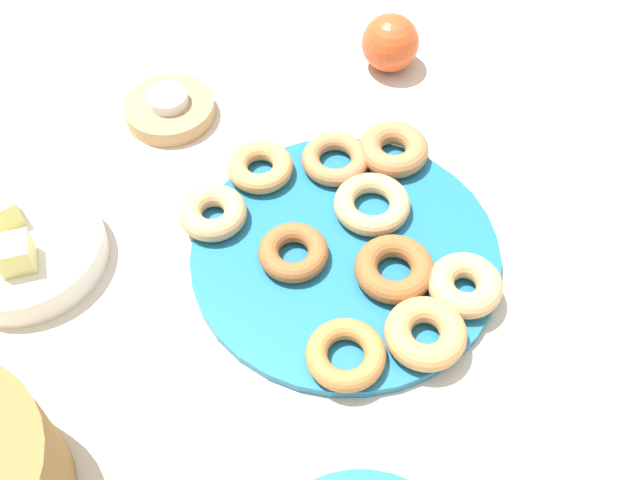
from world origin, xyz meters
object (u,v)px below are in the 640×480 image
object	(u,v)px
donut_9	(393,149)
candle_holder	(170,109)
apple	(390,43)
donut_1	(213,213)
donut_6	(260,167)
donut_3	(394,269)
donut_plate	(345,253)
donut_5	(465,285)
tealight	(168,99)
donut_2	(425,333)
donut_8	(335,159)
melon_chunk_left	(15,254)
fruit_bowl	(24,250)
donut_4	(346,355)
donut_0	(293,252)
donut_7	(372,204)

from	to	relation	value
donut_9	candle_holder	size ratio (longest dim) A/B	0.74
candle_holder	apple	xyz separation A→B (m)	(0.01, -0.31, 0.03)
donut_1	donut_6	xyz separation A→B (m)	(0.05, -0.07, -0.00)
donut_3	donut_6	size ratio (longest dim) A/B	1.10
donut_plate	donut_1	bearing A→B (deg)	57.59
donut_5	tealight	bearing A→B (deg)	34.28
donut_3	donut_2	bearing A→B (deg)	-178.11
donut_8	melon_chunk_left	bearing A→B (deg)	98.77
donut_8	donut_9	size ratio (longest dim) A/B	0.95
fruit_bowl	donut_1	bearing A→B (deg)	-93.99
donut_5	donut_plate	bearing A→B (deg)	48.91
donut_2	donut_4	distance (m)	0.09
donut_3	donut_5	world-z (taller)	donut_5
fruit_bowl	melon_chunk_left	bearing A→B (deg)	180.00
donut_1	donut_6	distance (m)	0.09
donut_4	donut_9	bearing A→B (deg)	-29.66
donut_3	donut_0	bearing A→B (deg)	61.47
donut_6	apple	bearing A→B (deg)	-54.80
donut_5	donut_8	size ratio (longest dim) A/B	0.98
donut_5	fruit_bowl	xyz separation A→B (m)	(0.19, 0.45, -0.01)
donut_2	candle_holder	xyz separation A→B (m)	(0.42, 0.19, -0.02)
donut_0	donut_5	bearing A→B (deg)	-120.50
donut_2	tealight	world-z (taller)	donut_2
donut_8	apple	distance (m)	0.22
donut_5	melon_chunk_left	xyz separation A→B (m)	(0.16, 0.45, 0.03)
donut_2	donut_5	bearing A→B (deg)	-55.66
donut_1	donut_2	world-z (taller)	donut_2
donut_0	candle_holder	xyz separation A→B (m)	(0.28, 0.09, -0.01)
donut_0	donut_7	world-z (taller)	donut_7
donut_9	fruit_bowl	size ratio (longest dim) A/B	0.48
tealight	donut_9	bearing A→B (deg)	-123.46
donut_2	apple	bearing A→B (deg)	-15.19
donut_1	melon_chunk_left	world-z (taller)	melon_chunk_left
donut_8	candle_holder	size ratio (longest dim) A/B	0.70
fruit_bowl	apple	world-z (taller)	apple
donut_1	donut_4	size ratio (longest dim) A/B	0.96
donut_3	donut_9	bearing A→B (deg)	-19.83
donut_1	donut_6	world-z (taller)	donut_1
donut_9	apple	bearing A→B (deg)	-18.46
donut_5	tealight	distance (m)	0.46
donut_7	apple	world-z (taller)	apple
apple	donut_6	bearing A→B (deg)	125.20
donut_9	candle_holder	world-z (taller)	donut_9
candle_holder	apple	world-z (taller)	apple
donut_9	donut_4	bearing A→B (deg)	150.34
donut_plate	donut_6	xyz separation A→B (m)	(0.14, 0.06, 0.02)
donut_7	melon_chunk_left	xyz separation A→B (m)	(0.02, 0.40, 0.03)
donut_7	donut_6	bearing A→B (deg)	49.73
melon_chunk_left	donut_0	bearing A→B (deg)	-102.26
donut_plate	donut_5	xyz separation A→B (m)	(-0.09, -0.11, 0.02)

